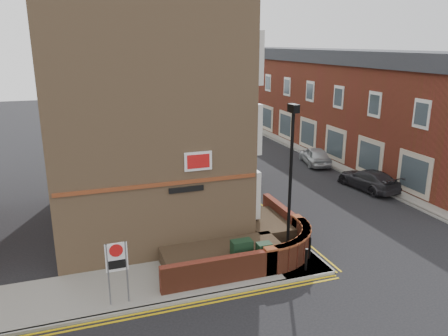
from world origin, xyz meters
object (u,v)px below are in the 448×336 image
at_px(zone_sign, 117,262).
at_px(silver_car_near, 226,159).
at_px(utility_cabinet_large, 242,255).
at_px(lamppost, 290,185).

bearing_deg(zone_sign, silver_car_near, 58.45).
relative_size(utility_cabinet_large, zone_sign, 0.55).
distance_m(utility_cabinet_large, zone_sign, 4.86).
bearing_deg(utility_cabinet_large, silver_car_near, 73.19).
distance_m(lamppost, zone_sign, 6.85).
bearing_deg(zone_sign, lamppost, 6.07).
distance_m(lamppost, utility_cabinet_large, 3.24).
height_order(lamppost, zone_sign, lamppost).
height_order(lamppost, silver_car_near, lamppost).
relative_size(lamppost, utility_cabinet_large, 5.25).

